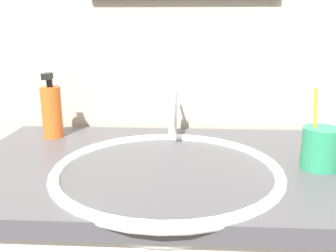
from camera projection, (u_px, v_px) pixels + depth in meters
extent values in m
cube|color=beige|center=(184.00, 7.00, 1.06)|extent=(2.18, 0.04, 2.40)
cube|color=#4C4C51|center=(180.00, 168.00, 0.85)|extent=(0.98, 0.56, 0.04)
ellipsoid|color=white|center=(167.00, 189.00, 0.80)|extent=(0.43, 0.43, 0.09)
torus|color=white|center=(167.00, 170.00, 0.79)|extent=(0.49, 0.49, 0.02)
cylinder|color=#595B60|center=(167.00, 206.00, 0.81)|extent=(0.03, 0.03, 0.01)
cylinder|color=silver|center=(173.00, 114.00, 1.01)|extent=(0.02, 0.02, 0.13)
cylinder|color=silver|center=(172.00, 111.00, 0.96)|extent=(0.02, 0.11, 0.05)
cylinder|color=silver|center=(173.00, 87.00, 1.01)|extent=(0.01, 0.05, 0.01)
cylinder|color=#2D9966|center=(320.00, 148.00, 0.79)|extent=(0.08, 0.08, 0.09)
cylinder|color=yellow|center=(315.00, 125.00, 0.78)|extent=(0.02, 0.02, 0.18)
cube|color=white|center=(316.00, 81.00, 0.76)|extent=(0.02, 0.01, 0.02)
cylinder|color=orange|center=(52.00, 112.00, 1.01)|extent=(0.05, 0.05, 0.14)
cylinder|color=black|center=(49.00, 83.00, 0.99)|extent=(0.02, 0.02, 0.02)
cube|color=black|center=(47.00, 76.00, 0.97)|extent=(0.02, 0.04, 0.02)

